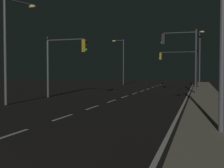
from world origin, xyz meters
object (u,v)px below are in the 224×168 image
traffic_light_mid_right (179,60)px  street_lamp_corner (122,58)px  traffic_light_near_left (65,55)px  traffic_light_far_left (181,49)px  street_lamp_median (11,39)px  street_lamp_across_street (200,54)px

traffic_light_mid_right → street_lamp_corner: size_ratio=0.74×
traffic_light_mid_right → traffic_light_near_left: size_ratio=1.10×
street_lamp_corner → traffic_light_near_left: bearing=-86.0°
street_lamp_corner → traffic_light_far_left: bearing=-61.9°
traffic_light_near_left → traffic_light_far_left: 10.46m
traffic_light_near_left → street_lamp_corner: (-1.79, 25.36, 0.94)m
street_lamp_median → street_lamp_across_street: size_ratio=0.96×
traffic_light_far_left → street_lamp_median: 15.00m
street_lamp_corner → street_lamp_across_street: (12.04, -8.31, -0.03)m
traffic_light_mid_right → street_lamp_corner: (-9.25, 4.05, 0.66)m
traffic_light_far_left → street_lamp_across_street: street_lamp_across_street is taller
traffic_light_far_left → traffic_light_mid_right: bearing=94.1°
street_lamp_median → street_lamp_corner: size_ratio=0.93×
street_lamp_corner → street_lamp_across_street: 14.63m
traffic_light_far_left → street_lamp_across_street: size_ratio=0.82×
traffic_light_mid_right → street_lamp_median: 28.11m
traffic_light_far_left → street_lamp_corner: bearing=118.1°
traffic_light_mid_right → street_lamp_median: street_lamp_median is taller
street_lamp_corner → street_lamp_across_street: bearing=-34.6°
traffic_light_near_left → street_lamp_corner: street_lamp_corner is taller
street_lamp_median → traffic_light_near_left: bearing=77.5°
street_lamp_across_street → street_lamp_median: bearing=-117.0°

